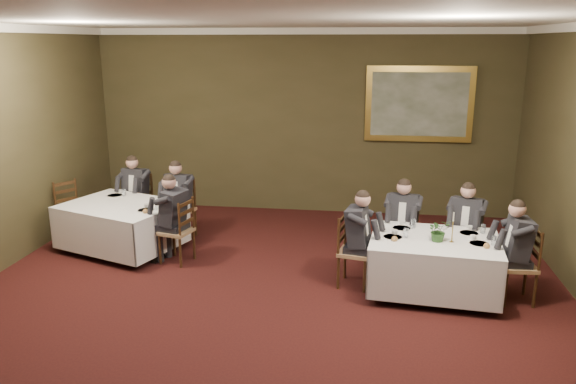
% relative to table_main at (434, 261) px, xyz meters
% --- Properties ---
extents(ground, '(10.00, 10.00, 0.00)m').
position_rel_table_main_xyz_m(ground, '(-2.16, -1.43, -0.45)').
color(ground, black).
rests_on(ground, ground).
extents(ceiling, '(8.00, 10.00, 0.10)m').
position_rel_table_main_xyz_m(ceiling, '(-2.16, -1.43, 3.05)').
color(ceiling, silver).
rests_on(ceiling, back_wall).
extents(back_wall, '(8.00, 0.10, 3.50)m').
position_rel_table_main_xyz_m(back_wall, '(-2.16, 3.57, 1.30)').
color(back_wall, '#38331C').
rests_on(back_wall, ground).
extents(crown_molding, '(8.00, 10.00, 0.12)m').
position_rel_table_main_xyz_m(crown_molding, '(-2.16, -1.43, 2.99)').
color(crown_molding, white).
rests_on(crown_molding, back_wall).
extents(table_main, '(1.78, 1.42, 0.67)m').
position_rel_table_main_xyz_m(table_main, '(0.00, 0.00, 0.00)').
color(table_main, black).
rests_on(table_main, ground).
extents(table_second, '(2.09, 1.84, 0.67)m').
position_rel_table_main_xyz_m(table_second, '(-4.76, 0.96, 0.00)').
color(table_second, black).
rests_on(table_second, ground).
extents(chair_main_backleft, '(0.51, 0.50, 1.00)m').
position_rel_table_main_xyz_m(chair_main_backleft, '(-0.36, 0.89, -0.17)').
color(chair_main_backleft, '#98754D').
rests_on(chair_main_backleft, ground).
extents(diner_main_backleft, '(0.48, 0.55, 1.35)m').
position_rel_table_main_xyz_m(diner_main_backleft, '(-0.36, 0.88, 0.06)').
color(diner_main_backleft, black).
rests_on(diner_main_backleft, chair_main_backleft).
extents(chair_main_backright, '(0.56, 0.55, 1.00)m').
position_rel_table_main_xyz_m(chair_main_backright, '(0.53, 0.81, -0.17)').
color(chair_main_backright, '#98754D').
rests_on(chair_main_backright, ground).
extents(diner_main_backright, '(0.54, 0.59, 1.35)m').
position_rel_table_main_xyz_m(diner_main_backright, '(0.52, 0.79, 0.06)').
color(diner_main_backright, black).
rests_on(diner_main_backright, chair_main_backright).
extents(chair_main_endleft, '(0.50, 0.51, 1.00)m').
position_rel_table_main_xyz_m(chair_main_endleft, '(-1.05, 0.10, -0.17)').
color(chair_main_endleft, '#98754D').
rests_on(chair_main_endleft, ground).
extents(diner_main_endleft, '(0.55, 0.49, 1.35)m').
position_rel_table_main_xyz_m(diner_main_endleft, '(-1.03, 0.10, 0.06)').
color(diner_main_endleft, black).
rests_on(diner_main_endleft, chair_main_endleft).
extents(chair_main_endright, '(0.45, 0.47, 1.00)m').
position_rel_table_main_xyz_m(chair_main_endright, '(1.05, -0.10, -0.17)').
color(chair_main_endright, '#98754D').
rests_on(chair_main_endright, ground).
extents(diner_main_endright, '(0.50, 0.44, 1.35)m').
position_rel_table_main_xyz_m(diner_main_endright, '(1.03, -0.10, 0.06)').
color(diner_main_endright, black).
rests_on(diner_main_endright, chair_main_endright).
extents(chair_sec_backleft, '(0.50, 0.49, 1.00)m').
position_rel_table_main_xyz_m(chair_sec_backleft, '(-4.90, 1.96, -0.17)').
color(chair_sec_backleft, '#98754D').
rests_on(chair_sec_backleft, ground).
extents(diner_sec_backleft, '(0.48, 0.54, 1.35)m').
position_rel_table_main_xyz_m(diner_sec_backleft, '(-4.91, 1.95, 0.06)').
color(diner_sec_backleft, black).
rests_on(diner_sec_backleft, chair_sec_backleft).
extents(chair_sec_backright, '(0.50, 0.48, 1.00)m').
position_rel_table_main_xyz_m(chair_sec_backright, '(-4.02, 1.65, -0.17)').
color(chair_sec_backright, '#98754D').
rests_on(chair_sec_backright, ground).
extents(diner_sec_backright, '(0.47, 0.54, 1.35)m').
position_rel_table_main_xyz_m(diner_sec_backright, '(-4.02, 1.63, 0.06)').
color(diner_sec_backright, black).
rests_on(diner_sec_backright, chair_sec_backright).
extents(chair_sec_endright, '(0.52, 0.53, 1.00)m').
position_rel_table_main_xyz_m(chair_sec_endright, '(-3.72, 0.59, -0.17)').
color(chair_sec_endright, '#98754D').
rests_on(chair_sec_endright, ground).
extents(diner_sec_endright, '(0.56, 0.51, 1.35)m').
position_rel_table_main_xyz_m(diner_sec_endright, '(-3.73, 0.59, 0.06)').
color(diner_sec_endright, black).
rests_on(diner_sec_endright, chair_sec_endright).
extents(chair_sec_endleft, '(0.59, 0.60, 1.00)m').
position_rel_table_main_xyz_m(chair_sec_endleft, '(-5.80, 1.33, -0.17)').
color(chair_sec_endleft, '#98754D').
rests_on(chair_sec_endleft, ground).
extents(centerpiece, '(0.35, 0.33, 0.31)m').
position_rel_table_main_xyz_m(centerpiece, '(0.03, -0.08, 0.47)').
color(centerpiece, '#2D5926').
rests_on(centerpiece, table_main).
extents(candlestick, '(0.06, 0.06, 0.41)m').
position_rel_table_main_xyz_m(candlestick, '(0.20, -0.09, 0.47)').
color(candlestick, '#B48E37').
rests_on(candlestick, table_main).
extents(place_setting_table_main, '(0.33, 0.31, 0.14)m').
position_rel_table_main_xyz_m(place_setting_table_main, '(-0.36, 0.42, 0.35)').
color(place_setting_table_main, white).
rests_on(place_setting_table_main, table_main).
extents(place_setting_table_second, '(0.33, 0.31, 0.14)m').
position_rel_table_main_xyz_m(place_setting_table_second, '(-5.03, 1.48, 0.35)').
color(place_setting_table_second, white).
rests_on(place_setting_table_second, table_second).
extents(painting, '(1.95, 0.09, 1.38)m').
position_rel_table_main_xyz_m(painting, '(0.00, 3.51, 1.69)').
color(painting, '#B98E43').
rests_on(painting, back_wall).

